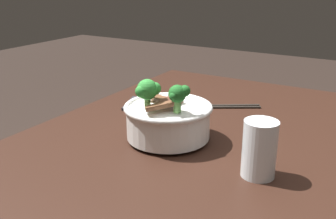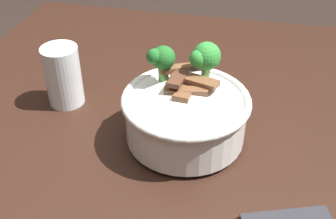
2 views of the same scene
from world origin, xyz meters
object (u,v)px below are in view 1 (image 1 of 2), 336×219
(drinking_glass, at_px, (259,152))
(rice_bowl, at_px, (168,116))
(folded_napkin, at_px, (147,104))
(chopsticks_pair, at_px, (221,106))

(drinking_glass, bearing_deg, rice_bowl, -103.96)
(rice_bowl, bearing_deg, drinking_glass, 76.04)
(rice_bowl, height_order, folded_napkin, rice_bowl)
(rice_bowl, relative_size, chopsticks_pair, 1.00)
(chopsticks_pair, bearing_deg, rice_bowl, -3.35)
(rice_bowl, bearing_deg, folded_napkin, -135.75)
(rice_bowl, distance_m, folded_napkin, 0.26)
(rice_bowl, height_order, chopsticks_pair, rice_bowl)
(rice_bowl, xyz_separation_m, drinking_glass, (0.06, 0.24, -0.01))
(chopsticks_pair, relative_size, folded_napkin, 1.70)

